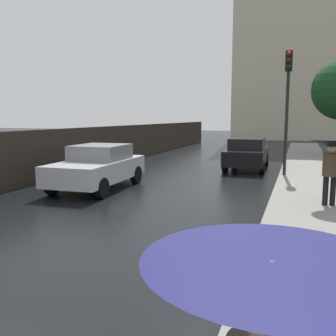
{
  "coord_description": "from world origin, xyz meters",
  "views": [
    {
      "loc": [
        4.72,
        -4.91,
        2.42
      ],
      "look_at": [
        1.31,
        4.76,
        1.01
      ],
      "focal_mm": 39.94,
      "sensor_mm": 36.0,
      "label": 1
    }
  ],
  "objects_px": {
    "car_black_mid_road": "(247,153)",
    "pedestrian_with_umbrella_far": "(332,152)",
    "car_silver_near_kerb": "(98,166)",
    "traffic_light": "(288,91)"
  },
  "relations": [
    {
      "from": "car_black_mid_road",
      "to": "pedestrian_with_umbrella_far",
      "type": "relative_size",
      "value": 2.7
    },
    {
      "from": "car_silver_near_kerb",
      "to": "car_black_mid_road",
      "type": "height_order",
      "value": "car_silver_near_kerb"
    },
    {
      "from": "car_silver_near_kerb",
      "to": "pedestrian_with_umbrella_far",
      "type": "distance_m",
      "value": 7.25
    },
    {
      "from": "car_silver_near_kerb",
      "to": "traffic_light",
      "type": "height_order",
      "value": "traffic_light"
    },
    {
      "from": "pedestrian_with_umbrella_far",
      "to": "car_silver_near_kerb",
      "type": "bearing_deg",
      "value": 170.71
    },
    {
      "from": "pedestrian_with_umbrella_far",
      "to": "car_black_mid_road",
      "type": "bearing_deg",
      "value": 108.77
    },
    {
      "from": "car_black_mid_road",
      "to": "traffic_light",
      "type": "relative_size",
      "value": 0.97
    },
    {
      "from": "car_silver_near_kerb",
      "to": "traffic_light",
      "type": "xyz_separation_m",
      "value": [
        5.88,
        4.28,
        2.66
      ]
    },
    {
      "from": "traffic_light",
      "to": "car_silver_near_kerb",
      "type": "bearing_deg",
      "value": -143.96
    },
    {
      "from": "car_silver_near_kerb",
      "to": "car_black_mid_road",
      "type": "bearing_deg",
      "value": -123.62
    }
  ]
}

